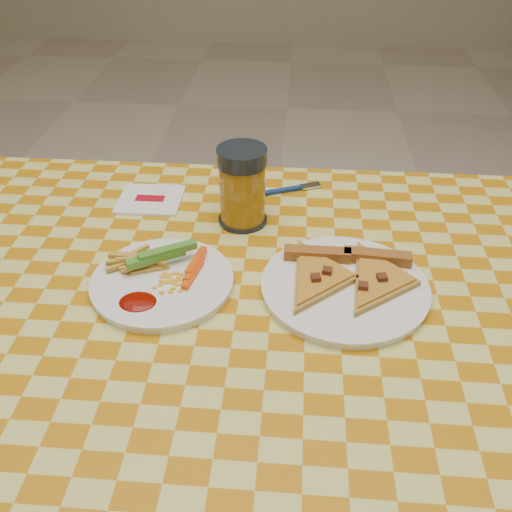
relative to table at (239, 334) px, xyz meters
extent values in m
cylinder|color=silver|center=(-0.54, 0.34, -0.33)|extent=(0.06, 0.06, 0.71)
cylinder|color=silver|center=(0.54, 0.34, -0.33)|extent=(0.06, 0.06, 0.71)
cube|color=#4E2B1B|center=(0.00, 0.00, 0.05)|extent=(1.20, 0.80, 0.04)
cylinder|color=white|center=(-0.12, 0.02, 0.08)|extent=(0.28, 0.28, 0.01)
cylinder|color=white|center=(0.16, 0.03, 0.08)|extent=(0.33, 0.33, 0.01)
cube|color=#1E620F|center=(-0.13, 0.06, 0.11)|extent=(0.10, 0.08, 0.02)
cube|color=#F14F0A|center=(-0.08, 0.05, 0.09)|extent=(0.06, 0.08, 0.02)
ellipsoid|color=#700A02|center=(-0.15, -0.04, 0.09)|extent=(0.06, 0.05, 0.01)
cube|color=brown|center=(0.12, 0.09, 0.10)|extent=(0.11, 0.02, 0.02)
cube|color=brown|center=(0.22, 0.09, 0.10)|extent=(0.11, 0.03, 0.02)
cylinder|color=black|center=(-0.02, 0.22, 0.08)|extent=(0.09, 0.09, 0.01)
cylinder|color=#956410|center=(-0.02, 0.22, 0.13)|extent=(0.08, 0.08, 0.12)
cylinder|color=black|center=(-0.02, 0.22, 0.21)|extent=(0.09, 0.09, 0.03)
cube|color=white|center=(-0.20, 0.28, 0.08)|extent=(0.12, 0.11, 0.01)
cube|color=#AA091C|center=(-0.20, 0.28, 0.08)|extent=(0.06, 0.02, 0.00)
cube|color=navy|center=(0.05, 0.33, 0.08)|extent=(0.09, 0.05, 0.01)
cube|color=silver|center=(0.11, 0.36, 0.08)|extent=(0.05, 0.03, 0.00)
camera|label=1|loc=(0.08, -0.66, 0.65)|focal=40.00mm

